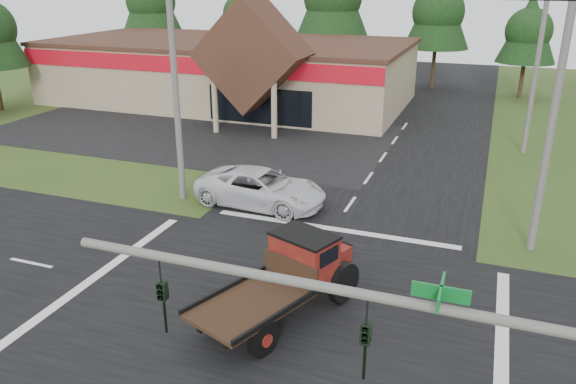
% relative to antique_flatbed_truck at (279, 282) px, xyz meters
% --- Properties ---
extents(ground, '(120.00, 120.00, 0.00)m').
position_rel_antique_flatbed_truck_xyz_m(ground, '(-0.22, 0.02, -1.27)').
color(ground, '#294619').
rests_on(ground, ground).
extents(road_ns, '(12.00, 120.00, 0.02)m').
position_rel_antique_flatbed_truck_xyz_m(road_ns, '(-0.22, 0.02, -1.26)').
color(road_ns, black).
rests_on(road_ns, ground).
extents(road_ew, '(120.00, 12.00, 0.02)m').
position_rel_antique_flatbed_truck_xyz_m(road_ew, '(-0.22, 0.02, -1.26)').
color(road_ew, black).
rests_on(road_ew, ground).
extents(parking_apron, '(28.00, 14.00, 0.02)m').
position_rel_antique_flatbed_truck_xyz_m(parking_apron, '(-14.22, 19.02, -1.26)').
color(parking_apron, black).
rests_on(parking_apron, ground).
extents(cvs_building, '(30.40, 18.20, 9.19)m').
position_rel_antique_flatbed_truck_xyz_m(cvs_building, '(-15.93, 29.59, 1.51)').
color(cvs_building, tan).
rests_on(cvs_building, ground).
extents(utility_pole_nw, '(2.00, 0.30, 10.50)m').
position_rel_antique_flatbed_truck_xyz_m(utility_pole_nw, '(-8.22, 8.02, 4.11)').
color(utility_pole_nw, '#595651').
rests_on(utility_pole_nw, ground).
extents(utility_pole_ne, '(2.00, 0.30, 11.50)m').
position_rel_antique_flatbed_truck_xyz_m(utility_pole_ne, '(7.78, 8.02, 4.62)').
color(utility_pole_ne, '#595651').
rests_on(utility_pole_ne, ground).
extents(utility_pole_n, '(2.00, 0.30, 11.20)m').
position_rel_antique_flatbed_truck_xyz_m(utility_pole_n, '(7.78, 22.02, 4.47)').
color(utility_pole_n, '#595651').
rests_on(utility_pole_n, ground).
extents(tree_row_b, '(5.60, 5.60, 10.10)m').
position_rel_antique_flatbed_truck_xyz_m(tree_row_b, '(-20.22, 42.02, 5.43)').
color(tree_row_b, '#332316').
rests_on(tree_row_b, ground).
extents(tree_row_d, '(6.16, 6.16, 11.11)m').
position_rel_antique_flatbed_truck_xyz_m(tree_row_d, '(-0.22, 42.02, 6.10)').
color(tree_row_d, '#332316').
rests_on(tree_row_d, ground).
extents(tree_row_e, '(5.04, 5.04, 9.09)m').
position_rel_antique_flatbed_truck_xyz_m(tree_row_e, '(7.78, 40.02, 4.76)').
color(tree_row_e, '#332316').
rests_on(tree_row_e, ground).
extents(antique_flatbed_truck, '(4.38, 6.52, 2.55)m').
position_rel_antique_flatbed_truck_xyz_m(antique_flatbed_truck, '(0.00, 0.00, 0.00)').
color(antique_flatbed_truck, '#5D0D13').
rests_on(antique_flatbed_truck, ground).
extents(white_pickup, '(6.44, 3.31, 1.74)m').
position_rel_antique_flatbed_truck_xyz_m(white_pickup, '(-4.24, 8.55, -0.40)').
color(white_pickup, silver).
rests_on(white_pickup, ground).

